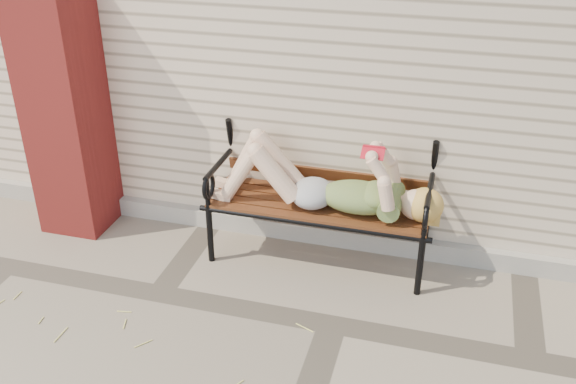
% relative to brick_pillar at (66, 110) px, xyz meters
% --- Properties ---
extents(ground, '(80.00, 80.00, 0.00)m').
position_rel_brick_pillar_xyz_m(ground, '(2.30, -0.75, -1.00)').
color(ground, gray).
rests_on(ground, ground).
extents(house_wall, '(8.00, 4.00, 3.00)m').
position_rel_brick_pillar_xyz_m(house_wall, '(2.30, 2.25, 0.50)').
color(house_wall, beige).
rests_on(house_wall, ground).
extents(foundation_strip, '(8.00, 0.10, 0.15)m').
position_rel_brick_pillar_xyz_m(foundation_strip, '(2.30, 0.22, -0.93)').
color(foundation_strip, '#A6A096').
rests_on(foundation_strip, ground).
extents(brick_pillar, '(0.50, 0.50, 2.00)m').
position_rel_brick_pillar_xyz_m(brick_pillar, '(0.00, 0.00, 0.00)').
color(brick_pillar, '#AB2A26').
rests_on(brick_pillar, ground).
extents(garden_bench, '(1.76, 0.70, 1.14)m').
position_rel_brick_pillar_xyz_m(garden_bench, '(2.03, 0.09, -0.36)').
color(garden_bench, black).
rests_on(garden_bench, ground).
extents(reading_woman, '(1.66, 0.38, 0.52)m').
position_rel_brick_pillar_xyz_m(reading_woman, '(2.04, -0.05, -0.32)').
color(reading_woman, '#0A3449').
rests_on(reading_woman, ground).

